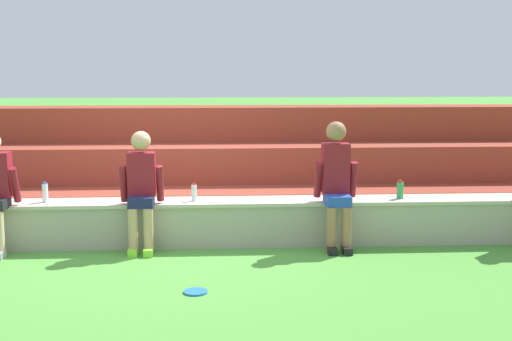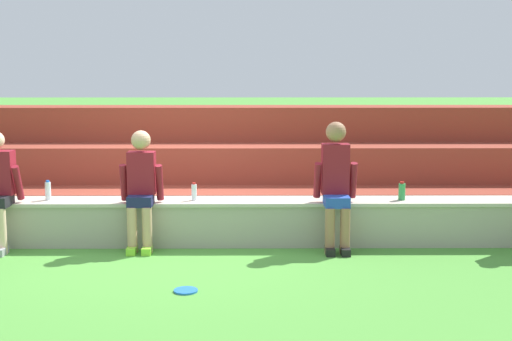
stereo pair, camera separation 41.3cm
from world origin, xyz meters
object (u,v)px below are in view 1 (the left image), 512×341
at_px(water_bottle_mid_right, 45,193).
at_px(water_bottle_near_right, 400,190).
at_px(frisbee, 196,292).
at_px(person_left_of_center, 141,187).
at_px(person_center, 337,181).
at_px(water_bottle_center_gap, 194,193).

relative_size(water_bottle_mid_right, water_bottle_near_right, 1.08).
bearing_deg(water_bottle_near_right, frisbee, -143.66).
height_order(person_left_of_center, frisbee, person_left_of_center).
relative_size(person_left_of_center, water_bottle_near_right, 6.26).
height_order(person_left_of_center, person_center, person_center).
height_order(person_center, frisbee, person_center).
distance_m(person_left_of_center, water_bottle_near_right, 3.01).
distance_m(person_left_of_center, water_bottle_center_gap, 0.63).
xyz_separation_m(water_bottle_near_right, frisbee, (-2.36, -1.74, -0.62)).
height_order(person_left_of_center, water_bottle_mid_right, person_left_of_center).
bearing_deg(water_bottle_center_gap, person_left_of_center, -159.55).
bearing_deg(person_left_of_center, water_bottle_center_gap, 20.45).
height_order(water_bottle_center_gap, frisbee, water_bottle_center_gap).
bearing_deg(frisbee, water_bottle_mid_right, 134.93).
distance_m(water_bottle_near_right, frisbee, 2.99).
distance_m(person_center, frisbee, 2.30).
bearing_deg(frisbee, person_center, 43.94).
xyz_separation_m(person_left_of_center, person_center, (2.20, -0.01, 0.05)).
xyz_separation_m(water_bottle_mid_right, frisbee, (1.76, -1.76, -0.62)).
xyz_separation_m(water_bottle_center_gap, water_bottle_near_right, (2.42, 0.00, 0.00)).
bearing_deg(person_center, water_bottle_near_right, 16.15).
height_order(water_bottle_near_right, frisbee, water_bottle_near_right).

